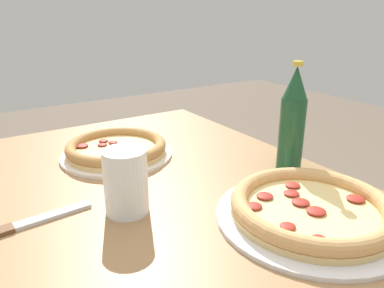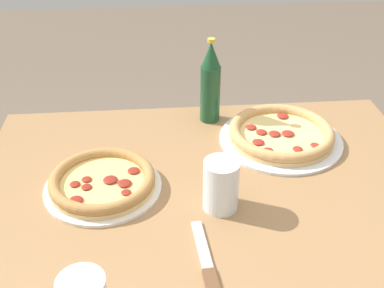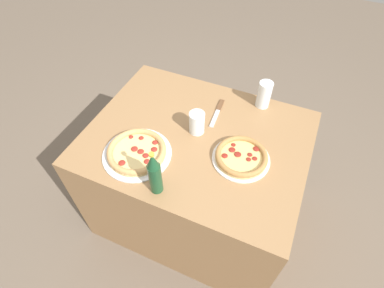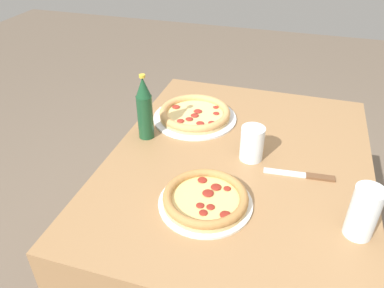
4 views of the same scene
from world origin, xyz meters
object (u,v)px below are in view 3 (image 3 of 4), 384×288
Objects in this scene: pizza_margherita at (241,157)px; knife at (218,112)px; glass_lemonade at (264,96)px; glass_iced_tea at (197,123)px; beer_bottle at (155,173)px; pizza_pepperoni at (137,152)px.

pizza_margherita reaches higher than knife.
glass_iced_tea is at bearing 52.01° from glass_lemonade.
beer_bottle reaches higher than glass_lemonade.
pizza_margherita is 1.23× the size of knife.
glass_lemonade is (-0.26, -0.33, 0.01)m from glass_iced_tea.
beer_bottle is (0.02, 0.40, 0.06)m from glass_iced_tea.
glass_iced_tea is 0.53× the size of knife.
pizza_margherita is 2.30× the size of glass_iced_tea.
pizza_pepperoni reaches higher than pizza_margherita.
glass_iced_tea reaches higher than knife.
beer_bottle reaches higher than knife.
pizza_pepperoni is 1.21× the size of pizza_margherita.
glass_lemonade is 0.68× the size of knife.
pizza_margherita is at bearing 129.50° from knife.
beer_bottle is 1.10× the size of knife.
glass_lemonade is at bearing -88.71° from pizza_margherita.
knife is at bearing -97.22° from beer_bottle.
glass_lemonade reaches higher than knife.
glass_lemonade is (-0.46, -0.59, 0.05)m from pizza_pepperoni.
pizza_pepperoni is at bearing -36.79° from beer_bottle.
glass_iced_tea is at bearing -127.77° from pizza_pepperoni.
glass_lemonade is 0.27m from knife.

